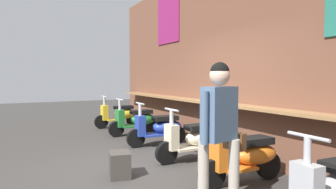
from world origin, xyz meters
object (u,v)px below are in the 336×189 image
scooter_yellow (120,114)px  scooter_cream (195,139)px  scooter_green (137,120)px  scooter_blue (160,128)px  scooter_orange (246,156)px  shopper_browsing (220,122)px  merchandise_crate (120,165)px

scooter_yellow → scooter_cream: bearing=89.1°
scooter_yellow → scooter_green: 1.39m
scooter_blue → scooter_orange: bearing=92.6°
scooter_yellow → scooter_blue: (2.75, -0.00, 0.00)m
scooter_green → shopper_browsing: (4.68, -0.94, 0.63)m
scooter_blue → scooter_cream: 1.39m
scooter_orange → shopper_browsing: bearing=35.5°
scooter_green → scooter_blue: (1.36, -0.00, 0.00)m
scooter_green → scooter_orange: same height
scooter_yellow → scooter_cream: size_ratio=1.00×
merchandise_crate → scooter_yellow: bearing=160.9°
scooter_orange → merchandise_crate: bearing=-32.5°
scooter_blue → merchandise_crate: (1.64, -1.51, -0.20)m
scooter_yellow → scooter_blue: bearing=89.1°
scooter_orange → merchandise_crate: scooter_orange is taller
scooter_green → scooter_cream: same height
scooter_orange → shopper_browsing: 1.28m
scooter_yellow → scooter_orange: (5.47, -0.00, 0.00)m
scooter_cream → scooter_orange: size_ratio=1.00×
scooter_blue → scooter_green: bearing=-87.4°
scooter_green → shopper_browsing: size_ratio=0.84×
scooter_yellow → merchandise_crate: size_ratio=3.65×
scooter_blue → scooter_yellow: bearing=-87.4°
scooter_orange → scooter_green: bearing=-86.8°
scooter_green → scooter_cream: bearing=88.8°
scooter_yellow → shopper_browsing: shopper_browsing is taller
scooter_green → scooter_cream: 2.75m
scooter_blue → scooter_orange: size_ratio=1.00×
scooter_blue → shopper_browsing: shopper_browsing is taller
scooter_blue → scooter_cream: size_ratio=1.00×
scooter_yellow → shopper_browsing: size_ratio=0.84×
scooter_yellow → scooter_green: same height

